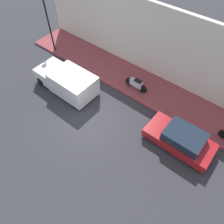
# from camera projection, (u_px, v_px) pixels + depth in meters

# --- Properties ---
(ground_plane) EXTENTS (60.00, 60.00, 0.00)m
(ground_plane) POSITION_uv_depth(u_px,v_px,m) (88.00, 121.00, 13.98)
(ground_plane) COLOR #2D2D33
(sidewalk) EXTENTS (3.01, 19.19, 0.16)m
(sidewalk) POSITION_uv_depth(u_px,v_px,m) (132.00, 80.00, 16.29)
(sidewalk) COLOR brown
(sidewalk) RESTS_ON ground_plane
(building_facade) EXTENTS (0.30, 19.19, 5.27)m
(building_facade) POSITION_uv_depth(u_px,v_px,m) (149.00, 40.00, 15.12)
(building_facade) COLOR silver
(building_facade) RESTS_ON ground_plane
(parked_car) EXTENTS (1.84, 3.92, 1.27)m
(parked_car) POSITION_uv_depth(u_px,v_px,m) (181.00, 139.00, 12.43)
(parked_car) COLOR maroon
(parked_car) RESTS_ON ground_plane
(delivery_van) EXTENTS (2.08, 4.57, 1.62)m
(delivery_van) POSITION_uv_depth(u_px,v_px,m) (66.00, 80.00, 15.18)
(delivery_van) COLOR silver
(delivery_van) RESTS_ON ground_plane
(scooter_silver) EXTENTS (0.30, 1.78, 0.87)m
(scooter_silver) POSITION_uv_depth(u_px,v_px,m) (136.00, 84.00, 15.26)
(scooter_silver) COLOR #B7B7BF
(scooter_silver) RESTS_ON sidewalk
(streetlamp) EXTENTS (0.35, 0.35, 4.99)m
(streetlamp) POSITION_uv_depth(u_px,v_px,m) (46.00, 11.00, 16.02)
(streetlamp) COLOR black
(streetlamp) RESTS_ON sidewalk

